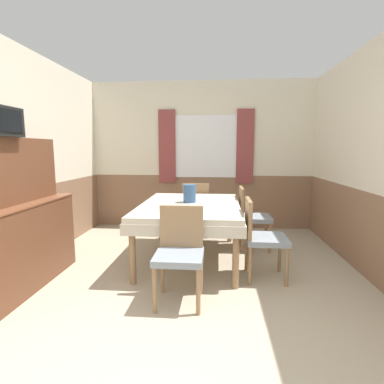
{
  "coord_description": "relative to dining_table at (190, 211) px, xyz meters",
  "views": [
    {
      "loc": [
        0.3,
        -1.4,
        1.42
      ],
      "look_at": [
        -0.02,
        2.33,
        0.88
      ],
      "focal_mm": 28.0,
      "sensor_mm": 36.0,
      "label": 1
    }
  ],
  "objects": [
    {
      "name": "wall_back",
      "position": [
        0.05,
        1.67,
        0.68
      ],
      "size": [
        4.3,
        0.09,
        2.6
      ],
      "color": "silver",
      "rests_on": "ground_plane"
    },
    {
      "name": "wall_left",
      "position": [
        -1.93,
        -0.34,
        0.67
      ],
      "size": [
        0.05,
        4.37,
        2.6
      ],
      "color": "silver",
      "rests_on": "ground_plane"
    },
    {
      "name": "wall_right",
      "position": [
        2.02,
        -0.34,
        0.67
      ],
      "size": [
        0.05,
        4.37,
        2.6
      ],
      "color": "silver",
      "rests_on": "ground_plane"
    },
    {
      "name": "dining_table",
      "position": [
        0.0,
        0.0,
        0.0
      ],
      "size": [
        1.26,
        1.76,
        0.73
      ],
      "color": "beige",
      "rests_on": "ground_plane"
    },
    {
      "name": "chair_right_far",
      "position": [
        0.82,
        0.51,
        -0.14
      ],
      "size": [
        0.44,
        0.44,
        0.88
      ],
      "rotation": [
        0.0,
        0.0,
        4.71
      ],
      "color": "#93704C",
      "rests_on": "ground_plane"
    },
    {
      "name": "chair_right_near",
      "position": [
        0.82,
        -0.51,
        -0.14
      ],
      "size": [
        0.44,
        0.44,
        0.88
      ],
      "rotation": [
        0.0,
        0.0,
        4.71
      ],
      "color": "#93704C",
      "rests_on": "ground_plane"
    },
    {
      "name": "chair_head_window",
      "position": [
        0.0,
        1.06,
        -0.14
      ],
      "size": [
        0.44,
        0.44,
        0.88
      ],
      "color": "#93704C",
      "rests_on": "ground_plane"
    },
    {
      "name": "chair_head_near",
      "position": [
        0.0,
        -1.06,
        -0.14
      ],
      "size": [
        0.44,
        0.44,
        0.88
      ],
      "rotation": [
        0.0,
        0.0,
        3.14
      ],
      "color": "#93704C",
      "rests_on": "ground_plane"
    },
    {
      "name": "sideboard",
      "position": [
        -1.68,
        -0.97,
        0.02
      ],
      "size": [
        0.46,
        1.51,
        1.53
      ],
      "color": "brown",
      "rests_on": "ground_plane"
    },
    {
      "name": "vase",
      "position": [
        -0.02,
        0.1,
        0.22
      ],
      "size": [
        0.16,
        0.16,
        0.23
      ],
      "color": "#335684",
      "rests_on": "dining_table"
    }
  ]
}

